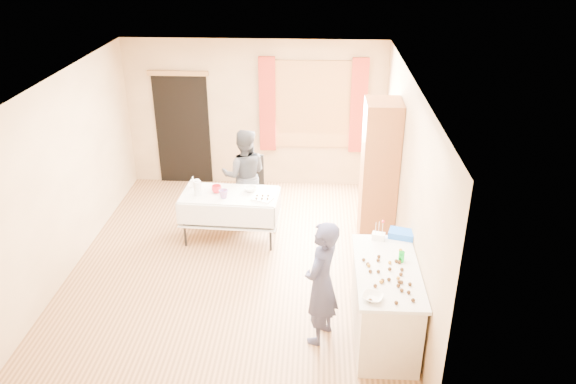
# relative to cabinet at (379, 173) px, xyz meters

# --- Properties ---
(floor) EXTENTS (4.50, 5.50, 0.02)m
(floor) POSITION_rel_cabinet_xyz_m (-1.99, -0.85, -1.08)
(floor) COLOR #9E7047
(floor) RESTS_ON ground
(ceiling) EXTENTS (4.50, 5.50, 0.02)m
(ceiling) POSITION_rel_cabinet_xyz_m (-1.99, -0.85, 1.54)
(ceiling) COLOR white
(ceiling) RESTS_ON floor
(wall_back) EXTENTS (4.50, 0.02, 2.60)m
(wall_back) POSITION_rel_cabinet_xyz_m (-1.99, 1.91, 0.23)
(wall_back) COLOR tan
(wall_back) RESTS_ON floor
(wall_front) EXTENTS (4.50, 0.02, 2.60)m
(wall_front) POSITION_rel_cabinet_xyz_m (-1.99, -3.61, 0.23)
(wall_front) COLOR tan
(wall_front) RESTS_ON floor
(wall_left) EXTENTS (0.02, 5.50, 2.60)m
(wall_left) POSITION_rel_cabinet_xyz_m (-4.25, -0.85, 0.23)
(wall_left) COLOR tan
(wall_left) RESTS_ON floor
(wall_right) EXTENTS (0.02, 5.50, 2.60)m
(wall_right) POSITION_rel_cabinet_xyz_m (0.27, -0.85, 0.23)
(wall_right) COLOR tan
(wall_right) RESTS_ON floor
(window_frame) EXTENTS (1.32, 0.06, 1.52)m
(window_frame) POSITION_rel_cabinet_xyz_m (-0.99, 1.87, 0.43)
(window_frame) COLOR olive
(window_frame) RESTS_ON wall_back
(window_pane) EXTENTS (1.20, 0.02, 1.40)m
(window_pane) POSITION_rel_cabinet_xyz_m (-0.99, 1.85, 0.43)
(window_pane) COLOR white
(window_pane) RESTS_ON wall_back
(curtain_left) EXTENTS (0.28, 0.06, 1.65)m
(curtain_left) POSITION_rel_cabinet_xyz_m (-1.77, 1.82, 0.43)
(curtain_left) COLOR maroon
(curtain_left) RESTS_ON wall_back
(curtain_right) EXTENTS (0.28, 0.06, 1.65)m
(curtain_right) POSITION_rel_cabinet_xyz_m (-0.21, 1.82, 0.43)
(curtain_right) COLOR maroon
(curtain_right) RESTS_ON wall_back
(doorway) EXTENTS (0.95, 0.04, 2.00)m
(doorway) POSITION_rel_cabinet_xyz_m (-3.29, 1.88, -0.07)
(doorway) COLOR black
(doorway) RESTS_ON floor
(door_lintel) EXTENTS (1.05, 0.06, 0.08)m
(door_lintel) POSITION_rel_cabinet_xyz_m (-3.29, 1.85, 0.95)
(door_lintel) COLOR olive
(door_lintel) RESTS_ON wall_back
(cabinet) EXTENTS (0.50, 0.60, 2.14)m
(cabinet) POSITION_rel_cabinet_xyz_m (0.00, 0.00, 0.00)
(cabinet) COLOR brown
(cabinet) RESTS_ON floor
(counter) EXTENTS (0.70, 1.48, 0.91)m
(counter) POSITION_rel_cabinet_xyz_m (-0.10, -2.25, -0.62)
(counter) COLOR beige
(counter) RESTS_ON floor
(party_table) EXTENTS (1.46, 0.80, 0.75)m
(party_table) POSITION_rel_cabinet_xyz_m (-2.16, -0.15, -0.62)
(party_table) COLOR black
(party_table) RESTS_ON floor
(chair) EXTENTS (0.41, 0.41, 0.96)m
(chair) POSITION_rel_cabinet_xyz_m (-1.96, 0.71, -0.78)
(chair) COLOR black
(chair) RESTS_ON floor
(girl) EXTENTS (0.82, 0.77, 1.50)m
(girl) POSITION_rel_cabinet_xyz_m (-0.82, -2.33, -0.32)
(girl) COLOR #252643
(girl) RESTS_ON floor
(woman) EXTENTS (0.82, 0.69, 1.50)m
(woman) POSITION_rel_cabinet_xyz_m (-2.03, 0.52, -0.32)
(woman) COLOR black
(woman) RESTS_ON floor
(soda_can) EXTENTS (0.08, 0.08, 0.12)m
(soda_can) POSITION_rel_cabinet_xyz_m (0.06, -2.09, -0.10)
(soda_can) COLOR #099D20
(soda_can) RESTS_ON counter
(mixing_bowl) EXTENTS (0.35, 0.35, 0.05)m
(mixing_bowl) POSITION_rel_cabinet_xyz_m (-0.31, -2.81, -0.13)
(mixing_bowl) COLOR white
(mixing_bowl) RESTS_ON counter
(foam_block) EXTENTS (0.17, 0.13, 0.08)m
(foam_block) POSITION_rel_cabinet_xyz_m (-0.15, -1.61, -0.12)
(foam_block) COLOR white
(foam_block) RESTS_ON counter
(blue_basket) EXTENTS (0.34, 0.27, 0.08)m
(blue_basket) POSITION_rel_cabinet_xyz_m (0.14, -1.54, -0.12)
(blue_basket) COLOR blue
(blue_basket) RESTS_ON counter
(pitcher) EXTENTS (0.13, 0.13, 0.22)m
(pitcher) POSITION_rel_cabinet_xyz_m (-2.62, -0.22, -0.21)
(pitcher) COLOR silver
(pitcher) RESTS_ON party_table
(cup_red) EXTENTS (0.16, 0.16, 0.11)m
(cup_red) POSITION_rel_cabinet_xyz_m (-2.36, -0.12, -0.26)
(cup_red) COLOR red
(cup_red) RESTS_ON party_table
(cup_rainbow) EXTENTS (0.21, 0.21, 0.12)m
(cup_rainbow) POSITION_rel_cabinet_xyz_m (-2.23, -0.29, -0.26)
(cup_rainbow) COLOR red
(cup_rainbow) RESTS_ON party_table
(small_bowl) EXTENTS (0.21, 0.21, 0.06)m
(small_bowl) POSITION_rel_cabinet_xyz_m (-1.87, -0.04, -0.29)
(small_bowl) COLOR white
(small_bowl) RESTS_ON party_table
(pastry_tray) EXTENTS (0.33, 0.29, 0.02)m
(pastry_tray) POSITION_rel_cabinet_xyz_m (-1.67, -0.31, -0.31)
(pastry_tray) COLOR white
(pastry_tray) RESTS_ON party_table
(bottle) EXTENTS (0.08, 0.09, 0.17)m
(bottle) POSITION_rel_cabinet_xyz_m (-2.74, 0.05, -0.23)
(bottle) COLOR white
(bottle) RESTS_ON party_table
(cake_balls) EXTENTS (0.49, 1.04, 0.04)m
(cake_balls) POSITION_rel_cabinet_xyz_m (-0.10, -2.39, -0.14)
(cake_balls) COLOR #3F2314
(cake_balls) RESTS_ON counter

